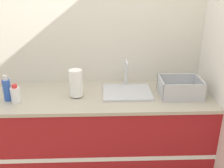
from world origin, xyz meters
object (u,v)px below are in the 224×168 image
at_px(paper_towel_roll, 76,83).
at_px(bottle_white_spray, 16,94).
at_px(dish_rack, 180,90).
at_px(bottle_blue, 7,89).
at_px(sink, 127,91).

relative_size(paper_towel_roll, bottle_white_spray, 1.55).
xyz_separation_m(dish_rack, bottle_blue, (-1.52, -0.04, 0.04)).
distance_m(bottle_white_spray, bottle_blue, 0.10).
distance_m(paper_towel_roll, bottle_white_spray, 0.52).
bearing_deg(bottle_white_spray, sink, 9.31).
xyz_separation_m(sink, bottle_blue, (-1.05, -0.12, 0.08)).
relative_size(sink, bottle_white_spray, 2.75).
height_order(sink, bottle_blue, sink).
distance_m(sink, bottle_blue, 1.06).
bearing_deg(sink, bottle_blue, -173.55).
xyz_separation_m(bottle_white_spray, bottle_blue, (-0.08, 0.04, 0.03)).
height_order(dish_rack, bottle_white_spray, same).
height_order(paper_towel_roll, bottle_white_spray, paper_towel_roll).
relative_size(dish_rack, bottle_blue, 1.59).
relative_size(sink, dish_rack, 1.22).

